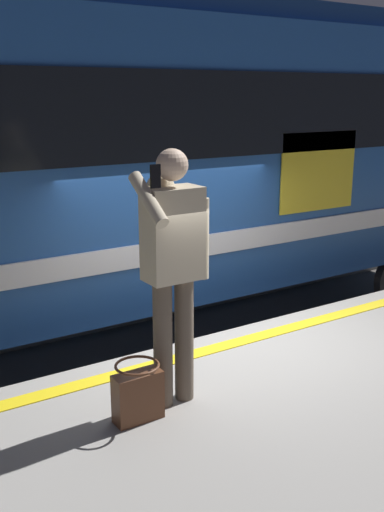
# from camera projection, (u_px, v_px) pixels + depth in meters

# --- Properties ---
(ground_plane) EXTENTS (25.08, 25.08, 0.00)m
(ground_plane) POSITION_uv_depth(u_px,v_px,m) (221.00, 429.00, 6.05)
(ground_plane) COLOR #4C4742
(safety_line) EXTENTS (15.03, 0.16, 0.01)m
(safety_line) POSITION_uv_depth(u_px,v_px,m) (242.00, 341.00, 5.52)
(safety_line) COLOR yellow
(safety_line) RESTS_ON platform
(track_rail_near) EXTENTS (19.93, 0.08, 0.16)m
(track_rail_near) POSITION_uv_depth(u_px,v_px,m) (144.00, 362.00, 7.36)
(track_rail_near) COLOR slate
(track_rail_near) RESTS_ON ground
(track_rail_far) EXTENTS (19.93, 0.08, 0.16)m
(track_rail_far) POSITION_uv_depth(u_px,v_px,m) (96.00, 326.00, 8.52)
(track_rail_far) COLOR slate
(track_rail_far) RESTS_ON ground
(train_carriage) EXTENTS (13.53, 2.80, 4.16)m
(train_carriage) POSITION_uv_depth(u_px,v_px,m) (91.00, 151.00, 7.13)
(train_carriage) COLOR #1E478C
(train_carriage) RESTS_ON ground
(passenger) EXTENTS (0.57, 0.55, 1.86)m
(passenger) POSITION_uv_depth(u_px,v_px,m) (173.00, 257.00, 4.18)
(passenger) COLOR brown
(passenger) RESTS_ON platform
(handbag) EXTENTS (0.35, 0.31, 0.42)m
(handbag) POSITION_uv_depth(u_px,v_px,m) (138.00, 394.00, 4.15)
(handbag) COLOR #59331E
(handbag) RESTS_ON platform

